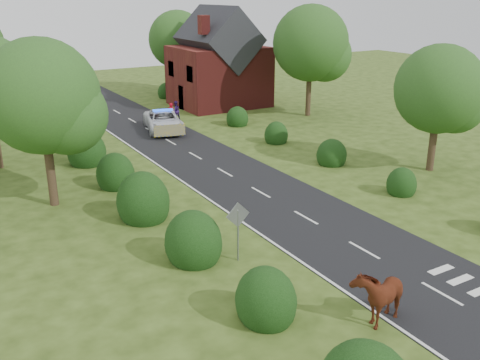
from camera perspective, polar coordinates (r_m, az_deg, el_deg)
ground at (r=23.29m, az=13.09°, el=-7.34°), size 120.00×120.00×0.00m
road at (r=34.75m, az=-4.07°, el=2.18°), size 6.00×70.00×0.02m
road_markings at (r=32.30m, az=-4.92°, el=0.83°), size 4.96×70.00×0.01m
hedgerow_left at (r=29.26m, az=-12.54°, el=-0.08°), size 2.75×50.41×3.00m
hedgerow_right at (r=35.01m, az=8.46°, el=3.07°), size 2.10×45.78×2.10m
tree_left_a at (r=27.47m, az=-19.80°, el=7.91°), size 5.74×5.60×8.38m
tree_right_a at (r=33.68m, az=20.88°, el=8.70°), size 5.33×5.20×7.56m
tree_right_b at (r=46.93m, az=7.94°, el=13.94°), size 6.56×6.40×9.40m
tree_right_c at (r=58.01m, az=-6.37°, el=14.44°), size 6.15×6.00×8.58m
road_sign at (r=21.22m, az=-0.23°, el=-4.59°), size 1.06×0.08×2.53m
house at (r=51.30m, az=-2.29°, el=12.14°), size 8.00×7.40×9.17m
cow at (r=18.58m, az=14.56°, el=-11.97°), size 2.50×1.73×1.61m
police_van at (r=42.32m, az=-8.17°, el=6.26°), size 3.86×6.08×1.70m
pedestrian_red at (r=44.56m, az=-7.38°, el=7.07°), size 0.64×0.44×1.73m
pedestrian_purple at (r=45.74m, az=-6.88°, el=7.35°), size 0.83×0.67×1.64m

